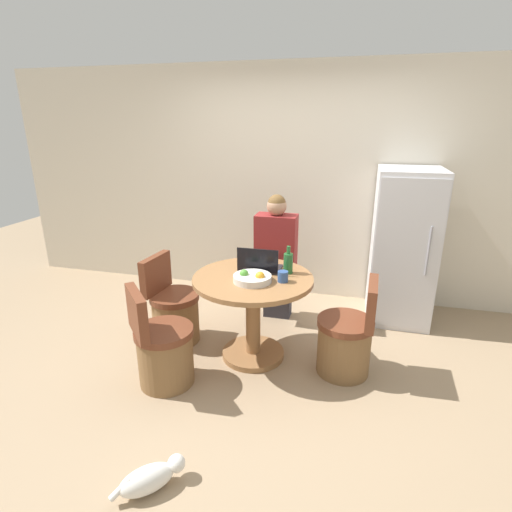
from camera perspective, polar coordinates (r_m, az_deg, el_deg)
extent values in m
plane|color=#9E8466|center=(3.53, -0.29, -15.60)|extent=(12.00, 12.00, 0.00)
cube|color=beige|center=(4.63, 5.12, 10.09)|extent=(7.00, 0.06, 2.60)
cube|color=silver|center=(4.32, 20.25, 1.29)|extent=(0.61, 0.69, 1.56)
cube|color=silver|center=(3.99, 20.67, -0.17)|extent=(0.59, 0.01, 1.47)
cylinder|color=gray|center=(3.98, 23.42, 0.62)|extent=(0.02, 0.02, 0.47)
cylinder|color=olive|center=(3.67, -0.40, -13.69)|extent=(0.55, 0.55, 0.05)
cylinder|color=olive|center=(3.49, -0.41, -8.70)|extent=(0.13, 0.13, 0.67)
cylinder|color=olive|center=(3.34, -0.43, -3.30)|extent=(1.01, 1.01, 0.04)
cylinder|color=brown|center=(3.89, -11.36, -8.92)|extent=(0.43, 0.43, 0.42)
cylinder|color=brown|center=(3.78, -11.59, -5.72)|extent=(0.46, 0.46, 0.06)
cube|color=brown|center=(3.80, -14.14, -2.51)|extent=(0.11, 0.42, 0.35)
cylinder|color=brown|center=(3.45, 12.40, -12.82)|extent=(0.43, 0.43, 0.42)
cylinder|color=brown|center=(3.33, 12.68, -9.32)|extent=(0.46, 0.46, 0.06)
cube|color=brown|center=(3.24, 16.17, -6.50)|extent=(0.09, 0.41, 0.35)
cylinder|color=brown|center=(3.33, -12.74, -14.10)|extent=(0.43, 0.43, 0.42)
cylinder|color=brown|center=(3.21, -13.05, -10.51)|extent=(0.46, 0.46, 0.06)
cube|color=brown|center=(3.09, -16.62, -7.90)|extent=(0.33, 0.35, 0.35)
cube|color=#2D2D38|center=(4.27, 3.15, -5.55)|extent=(0.28, 0.16, 0.48)
cube|color=#2D2D38|center=(4.09, 3.06, -1.94)|extent=(0.32, 0.36, 0.14)
cube|color=maroon|center=(3.91, 2.91, 2.17)|extent=(0.40, 0.22, 0.52)
sphere|color=tan|center=(3.83, 3.00, 7.14)|extent=(0.19, 0.19, 0.19)
sphere|color=brown|center=(3.82, 3.00, 7.49)|extent=(0.18, 0.18, 0.18)
cube|color=#232328|center=(3.50, 0.68, -1.74)|extent=(0.36, 0.23, 0.02)
cube|color=black|center=(3.35, 0.21, -0.64)|extent=(0.36, 0.01, 0.20)
cylinder|color=beige|center=(3.22, -0.53, -3.22)|extent=(0.31, 0.31, 0.05)
sphere|color=orange|center=(3.18, 0.57, -2.91)|extent=(0.08, 0.08, 0.08)
sphere|color=#4C9333|center=(3.23, -1.73, -2.58)|extent=(0.07, 0.07, 0.07)
cylinder|color=#2D4C84|center=(3.22, 3.86, -2.94)|extent=(0.08, 0.08, 0.09)
cylinder|color=#23602D|center=(3.39, 4.62, -1.07)|extent=(0.08, 0.08, 0.17)
cylinder|color=#23602D|center=(3.35, 4.67, 0.86)|extent=(0.03, 0.03, 0.07)
ellipsoid|color=white|center=(2.65, -15.34, -28.46)|extent=(0.32, 0.32, 0.15)
sphere|color=white|center=(2.66, -11.29, -27.03)|extent=(0.10, 0.10, 0.10)
cylinder|color=white|center=(2.62, -18.74, -28.97)|extent=(0.12, 0.12, 0.11)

